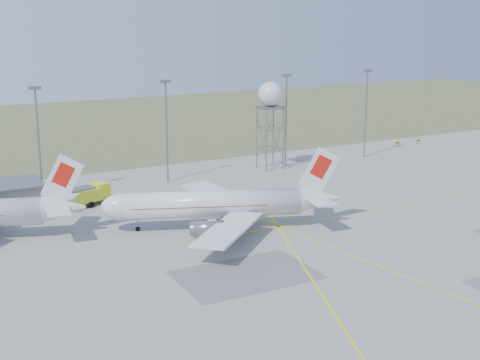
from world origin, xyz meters
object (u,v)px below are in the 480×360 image
fire_truck (87,196)px  baggage_tug (26,206)px  airliner_main (216,204)px  radar_tower (270,120)px

fire_truck → baggage_tug: fire_truck is taller
airliner_main → radar_tower: size_ratio=1.92×
airliner_main → radar_tower: bearing=-110.5°
airliner_main → baggage_tug: airliner_main is taller
airliner_main → radar_tower: 43.44m
airliner_main → fire_truck: airliner_main is taller
fire_truck → baggage_tug: bearing=144.6°
radar_tower → baggage_tug: (-53.29, -6.82, -10.06)m
radar_tower → baggage_tug: 54.66m
airliner_main → radar_tower: (28.78, 31.84, 6.72)m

